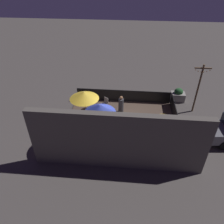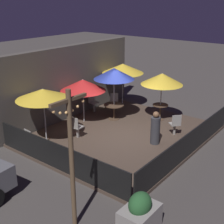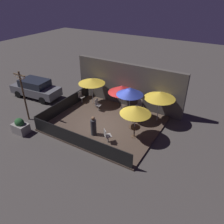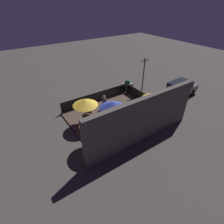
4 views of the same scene
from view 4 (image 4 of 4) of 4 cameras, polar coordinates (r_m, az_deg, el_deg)
ground_plane at (r=15.07m, az=0.93°, el=-1.69°), size 60.00×60.00×0.00m
patio_deck at (r=15.03m, az=0.94°, el=-1.50°), size 7.41×6.22×0.12m
building_wall at (r=11.99m, az=10.22°, el=-2.49°), size 9.01×0.36×3.50m
fence_front at (r=16.97m, az=-5.02°, el=4.93°), size 7.21×0.05×0.95m
fence_side_left at (r=16.80m, az=11.25°, el=4.07°), size 0.05×6.02×0.95m
patio_umbrella_0 at (r=12.32m, az=0.17°, el=2.40°), size 1.87×1.87×2.46m
patio_umbrella_1 at (r=13.23m, az=-8.77°, el=3.22°), size 1.92×1.92×2.24m
patio_umbrella_2 at (r=11.03m, az=-5.28°, el=-3.18°), size 2.14×2.14×2.26m
patio_umbrella_3 at (r=12.54m, az=6.71°, el=0.32°), size 2.07×2.07×2.01m
patio_umbrella_4 at (r=14.15m, az=13.89°, el=4.78°), size 2.10×2.10×2.20m
dining_table_0 at (r=13.24m, az=0.16°, el=-3.63°), size 0.95×0.95×0.72m
dining_table_1 at (r=13.98m, az=-8.28°, el=-1.74°), size 0.72×0.72×0.75m
patio_chair_0 at (r=12.30m, az=3.41°, el=-7.42°), size 0.44×0.44×0.95m
patio_chair_1 at (r=12.58m, az=-1.22°, el=-6.26°), size 0.56×0.56×0.96m
patio_chair_2 at (r=15.49m, az=-6.74°, el=1.97°), size 0.56×0.56×0.94m
patio_chair_3 at (r=15.69m, az=14.83°, el=1.41°), size 0.43×0.43×0.94m
patio_chair_4 at (r=14.71m, az=8.43°, el=-0.11°), size 0.42×0.42×0.93m
patron_0 at (r=15.73m, az=-2.54°, el=3.10°), size 0.51×0.51×1.34m
planter_box at (r=19.67m, az=5.05°, el=8.77°), size 1.05×0.73×1.10m
light_post at (r=18.65m, az=10.27°, el=12.27°), size 1.10×0.12×3.69m
parked_car_0 at (r=19.09m, az=21.13°, el=6.97°), size 4.50×2.07×1.62m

